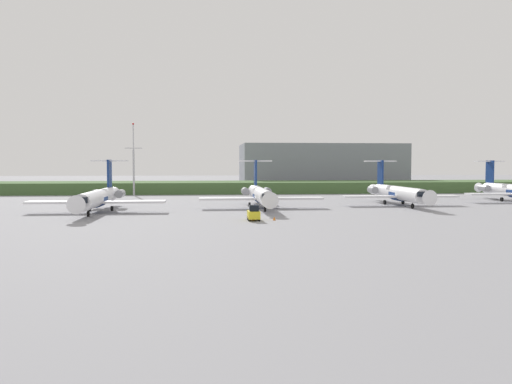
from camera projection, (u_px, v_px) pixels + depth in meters
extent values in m
plane|color=gray|center=(249.00, 202.00, 114.99)|extent=(500.00, 500.00, 0.00)
cube|color=#426033|center=(239.00, 187.00, 151.42)|extent=(320.00, 20.00, 3.10)
cylinder|color=white|center=(98.00, 198.00, 89.68)|extent=(2.70, 24.00, 2.70)
cone|color=white|center=(79.00, 204.00, 76.26)|extent=(2.70, 3.00, 2.70)
cone|color=white|center=(113.00, 193.00, 103.60)|extent=(2.30, 4.00, 2.29)
cube|color=black|center=(82.00, 200.00, 78.12)|extent=(2.02, 1.80, 0.90)
cylinder|color=navy|center=(98.00, 199.00, 89.69)|extent=(2.76, 3.60, 2.76)
cube|color=white|center=(60.00, 202.00, 88.18)|extent=(11.00, 3.20, 0.36)
cube|color=white|center=(133.00, 202.00, 89.26)|extent=(11.00, 3.20, 0.36)
cube|color=navy|center=(109.00, 173.00, 100.41)|extent=(0.36, 3.20, 5.20)
cube|color=white|center=(110.00, 161.00, 100.58)|extent=(6.80, 1.80, 0.24)
cylinder|color=gray|center=(96.00, 194.00, 98.62)|extent=(1.50, 3.40, 1.50)
cylinder|color=gray|center=(120.00, 194.00, 99.03)|extent=(1.50, 3.40, 1.50)
cylinder|color=gray|center=(88.00, 210.00, 82.36)|extent=(0.20, 0.20, 0.65)
cylinder|color=black|center=(88.00, 214.00, 82.39)|extent=(0.30, 0.90, 0.90)
cylinder|color=black|center=(90.00, 209.00, 92.00)|extent=(0.35, 0.90, 0.90)
cylinder|color=black|center=(112.00, 208.00, 92.35)|extent=(0.35, 0.90, 0.90)
cylinder|color=white|center=(261.00, 195.00, 98.33)|extent=(2.70, 24.00, 2.70)
cone|color=white|center=(269.00, 200.00, 84.91)|extent=(2.70, 3.00, 2.70)
cone|color=white|center=(254.00, 191.00, 112.25)|extent=(2.29, 4.00, 2.29)
cube|color=black|center=(268.00, 196.00, 86.77)|extent=(2.03, 1.80, 0.90)
cylinder|color=navy|center=(261.00, 196.00, 98.34)|extent=(2.76, 3.60, 2.76)
cube|color=white|center=(229.00, 199.00, 96.83)|extent=(11.00, 3.20, 0.36)
cube|color=white|center=(293.00, 198.00, 97.91)|extent=(11.00, 3.20, 0.36)
cube|color=navy|center=(255.00, 173.00, 109.06)|extent=(0.36, 3.20, 5.20)
cube|color=white|center=(255.00, 161.00, 109.23)|extent=(6.80, 1.80, 0.24)
cylinder|color=gray|center=(245.00, 191.00, 107.27)|extent=(1.50, 3.40, 1.50)
cylinder|color=gray|center=(267.00, 191.00, 107.68)|extent=(1.50, 3.40, 1.50)
cylinder|color=gray|center=(265.00, 206.00, 91.01)|extent=(0.20, 0.20, 0.65)
cylinder|color=black|center=(265.00, 209.00, 91.04)|extent=(0.30, 0.90, 0.90)
cylinder|color=black|center=(250.00, 205.00, 100.65)|extent=(0.35, 0.90, 0.90)
cylinder|color=black|center=(269.00, 205.00, 101.00)|extent=(0.35, 0.90, 0.90)
cylinder|color=white|center=(398.00, 193.00, 104.80)|extent=(2.70, 24.00, 2.70)
cone|color=white|center=(426.00, 197.00, 91.38)|extent=(2.70, 3.00, 2.70)
cone|color=white|center=(376.00, 190.00, 118.72)|extent=(2.30, 4.00, 2.29)
cube|color=black|center=(422.00, 194.00, 93.24)|extent=(2.02, 1.80, 0.90)
cylinder|color=navy|center=(398.00, 194.00, 104.81)|extent=(2.76, 3.60, 2.76)
cube|color=white|center=(371.00, 197.00, 103.30)|extent=(11.00, 3.20, 0.36)
cube|color=white|center=(429.00, 196.00, 104.38)|extent=(11.00, 3.20, 0.36)
cube|color=navy|center=(380.00, 172.00, 115.53)|extent=(0.36, 3.20, 5.20)
cube|color=white|center=(380.00, 161.00, 115.70)|extent=(6.80, 1.80, 0.24)
cylinder|color=gray|center=(373.00, 190.00, 113.73)|extent=(1.50, 3.40, 1.50)
cylinder|color=gray|center=(393.00, 190.00, 114.14)|extent=(1.50, 3.40, 1.50)
cylinder|color=gray|center=(413.00, 203.00, 97.48)|extent=(0.20, 0.20, 0.65)
cylinder|color=black|center=(413.00, 206.00, 97.51)|extent=(0.30, 0.90, 0.90)
cylinder|color=black|center=(385.00, 202.00, 107.12)|extent=(0.35, 0.90, 0.90)
cylinder|color=black|center=(403.00, 202.00, 107.47)|extent=(0.35, 0.90, 0.90)
cone|color=white|center=(483.00, 188.00, 127.34)|extent=(2.30, 4.00, 2.29)
cube|color=white|center=(493.00, 194.00, 111.92)|extent=(11.00, 3.20, 0.36)
cube|color=navy|center=(490.00, 172.00, 124.15)|extent=(0.36, 3.20, 5.20)
cube|color=white|center=(489.00, 161.00, 124.32)|extent=(6.80, 1.80, 0.24)
cylinder|color=gray|center=(484.00, 188.00, 122.35)|extent=(1.50, 3.40, 1.50)
cylinder|color=gray|center=(503.00, 188.00, 122.76)|extent=(1.50, 3.40, 1.50)
cylinder|color=black|center=(502.00, 199.00, 115.74)|extent=(0.35, 0.90, 0.90)
cylinder|color=#B2B2B7|center=(134.00, 173.00, 136.95)|extent=(0.50, 0.50, 11.84)
cylinder|color=#B2B2B7|center=(133.00, 137.00, 136.46)|extent=(0.28, 0.28, 6.38)
cube|color=#B2B2B7|center=(133.00, 148.00, 136.61)|extent=(4.40, 0.20, 0.20)
sphere|color=red|center=(133.00, 124.00, 136.28)|extent=(0.50, 0.50, 0.50)
cube|color=gray|center=(320.00, 166.00, 183.76)|extent=(54.22, 28.87, 14.81)
cube|color=yellow|center=(254.00, 215.00, 77.03)|extent=(1.70, 3.20, 1.10)
cube|color=black|center=(254.00, 208.00, 76.42)|extent=(1.36, 1.10, 0.90)
cylinder|color=black|center=(249.00, 219.00, 76.04)|extent=(0.22, 0.60, 0.60)
cylinder|color=black|center=(259.00, 219.00, 76.18)|extent=(0.22, 0.60, 0.60)
cylinder|color=black|center=(248.00, 218.00, 77.95)|extent=(0.22, 0.60, 0.60)
cylinder|color=black|center=(258.00, 218.00, 78.09)|extent=(0.22, 0.60, 0.60)
cone|color=orange|center=(253.00, 218.00, 77.23)|extent=(0.44, 0.44, 0.55)
cone|color=orange|center=(274.00, 218.00, 77.24)|extent=(0.44, 0.44, 0.55)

